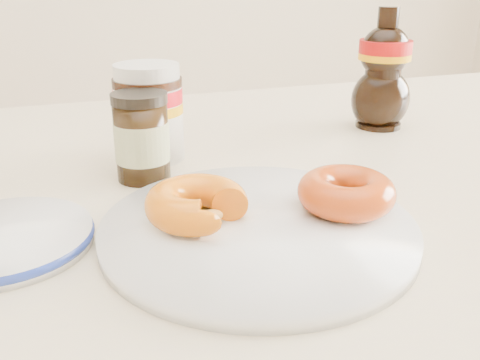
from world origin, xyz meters
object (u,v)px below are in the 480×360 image
object	(u,v)px
dining_table	(272,243)
dark_jar	(142,138)
donut_bitten	(197,204)
plate	(258,228)
donut_whole	(346,192)
syrup_bottle	(383,69)
nutella_jar	(149,109)
blue_rim_saucer	(5,238)

from	to	relation	value
dining_table	dark_jar	world-z (taller)	dark_jar
donut_bitten	dark_jar	size ratio (longest dim) A/B	0.94
donut_bitten	plate	bearing A→B (deg)	-3.34
donut_whole	syrup_bottle	distance (m)	0.34
plate	nutella_jar	size ratio (longest dim) A/B	2.39
syrup_bottle	dining_table	bearing A→B (deg)	-147.49
plate	dark_jar	bearing A→B (deg)	112.95
nutella_jar	syrup_bottle	size ratio (longest dim) A/B	0.68
plate	donut_bitten	bearing A→B (deg)	157.19
dining_table	donut_bitten	world-z (taller)	donut_bitten
plate	syrup_bottle	size ratio (longest dim) A/B	1.63
dark_jar	blue_rim_saucer	world-z (taller)	dark_jar
donut_whole	dining_table	bearing A→B (deg)	99.67
donut_whole	nutella_jar	xyz separation A→B (m)	(-0.14, 0.24, 0.03)
syrup_bottle	nutella_jar	bearing A→B (deg)	-174.90
donut_bitten	dark_jar	distance (m)	0.15
donut_bitten	donut_whole	xyz separation A→B (m)	(0.14, -0.02, 0.00)
plate	blue_rim_saucer	bearing A→B (deg)	166.62
dark_jar	nutella_jar	bearing A→B (deg)	72.88
donut_bitten	blue_rim_saucer	world-z (taller)	donut_bitten
nutella_jar	syrup_bottle	distance (m)	0.35
donut_bitten	nutella_jar	world-z (taller)	nutella_jar
dark_jar	plate	bearing A→B (deg)	-67.05
donut_whole	syrup_bottle	xyz separation A→B (m)	(0.21, 0.27, 0.06)
plate	blue_rim_saucer	size ratio (longest dim) A/B	1.87
donut_whole	plate	bearing A→B (deg)	-179.46
syrup_bottle	dark_jar	distance (m)	0.38
donut_bitten	dark_jar	bearing A→B (deg)	118.01
blue_rim_saucer	dark_jar	bearing A→B (deg)	41.15
nutella_jar	blue_rim_saucer	world-z (taller)	nutella_jar
plate	donut_bitten	xyz separation A→B (m)	(-0.05, 0.02, 0.02)
dining_table	blue_rim_saucer	distance (m)	0.30
dining_table	donut_whole	bearing A→B (deg)	-80.33
plate	blue_rim_saucer	xyz separation A→B (m)	(-0.21, 0.05, 0.00)
donut_whole	blue_rim_saucer	world-z (taller)	donut_whole
plate	donut_bitten	world-z (taller)	donut_bitten
donut_whole	blue_rim_saucer	distance (m)	0.31
donut_bitten	syrup_bottle	distance (m)	0.43
dining_table	syrup_bottle	distance (m)	0.32
donut_bitten	donut_whole	distance (m)	0.14
dark_jar	blue_rim_saucer	distance (m)	0.19
plate	dark_jar	world-z (taller)	dark_jar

